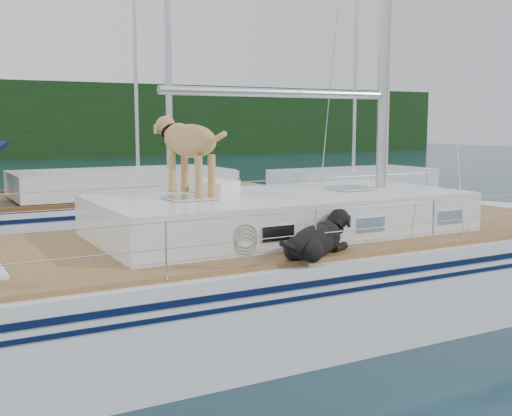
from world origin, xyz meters
TOP-DOWN VIEW (x-y plane):
  - ground at (0.00, 0.00)m, footprint 120.00×120.00m
  - main_sailboat at (0.09, 0.00)m, footprint 12.00×4.02m
  - neighbor_sailboat at (-0.57, 6.69)m, footprint 11.00×3.50m
  - bg_boat_center at (4.00, 16.00)m, footprint 7.20×3.00m
  - bg_boat_east at (12.00, 13.00)m, footprint 6.40×3.00m

SIDE VIEW (x-z plane):
  - ground at x=0.00m, z-range 0.00..0.00m
  - bg_boat_center at x=4.00m, z-range -5.37..6.28m
  - bg_boat_east at x=12.00m, z-range -5.37..6.28m
  - neighbor_sailboat at x=-0.57m, z-range -6.02..7.28m
  - main_sailboat at x=0.09m, z-range -6.32..7.69m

